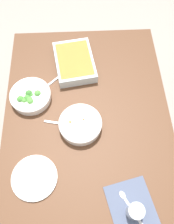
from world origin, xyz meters
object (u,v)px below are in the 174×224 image
Objects in this scene: stew_bowl at (80,124)px; drink_cup at (135,211)px; broccoli_bowl at (31,96)px; spoon_spare at (128,203)px; side_plate at (34,178)px; spoon_by_broccoli at (47,86)px; baking_dish at (74,62)px; spoon_by_stew at (65,124)px.

stew_bowl is 2.63× the size of drink_cup.
spoon_spare is (0.57, 0.47, -0.03)m from broccoli_bowl.
spoon_by_broccoli is at bearing 175.07° from side_plate.
broccoli_bowl is at bearing -47.85° from baking_dish.
broccoli_bowl reaches higher than side_plate.
spoon_by_broccoli is (-0.69, -0.41, -0.03)m from drink_cup.
side_plate reaches higher than spoon_spare.
baking_dish is at bearing 132.15° from broccoli_bowl.
broccoli_bowl reaches higher than spoon_by_broccoli.
spoon_by_stew is at bearing 48.37° from broccoli_bowl.
spoon_by_stew and spoon_by_broccoli have the same top height.
spoon_spare is at bearing 72.74° from side_plate.
stew_bowl is 1.58× the size of spoon_by_broccoli.
drink_cup reaches higher than spoon_by_stew.
broccoli_bowl is 1.03× the size of side_plate.
drink_cup reaches higher than side_plate.
spoon_by_broccoli is at bearing -157.74° from spoon_by_stew.
side_plate is (0.26, -0.23, -0.03)m from stew_bowl.
broccoli_bowl is 0.33m from baking_dish.
drink_cup is at bearing 38.90° from broccoli_bowl.
spoon_by_stew is (0.17, 0.19, -0.03)m from broccoli_bowl.
broccoli_bowl is 0.12m from spoon_by_broccoli.
spoon_by_broccoli is at bearing -149.51° from drink_cup.
spoon_by_broccoli and spoon_spare have the same top height.
stew_bowl reaches higher than side_plate.
spoon_by_stew is 1.24× the size of spoon_by_broccoli.
stew_bowl is 0.32m from spoon_by_broccoli.
baking_dish is 0.83m from spoon_spare.
side_plate is (-0.17, -0.45, -0.03)m from drink_cup.
broccoli_bowl reaches higher than spoon_spare.
side_plate is at bearing -4.93° from spoon_by_broccoli.
spoon_by_stew is (-0.02, -0.08, -0.03)m from stew_bowl.
spoon_spare is at bearing 27.48° from stew_bowl.
spoon_spare is (0.39, 0.20, -0.03)m from stew_bowl.
drink_cup reaches higher than spoon_spare.
side_plate is at bearing -41.71° from stew_bowl.
stew_bowl is 0.41m from baking_dish.
baking_dish is (-0.22, 0.25, 0.00)m from broccoli_bowl.
drink_cup reaches higher than spoon_by_broccoli.
baking_dish is 1.88× the size of spoon_by_stew.
spoon_by_stew and spoon_spare have the same top height.
broccoli_bowl is at bearing -174.67° from side_plate.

